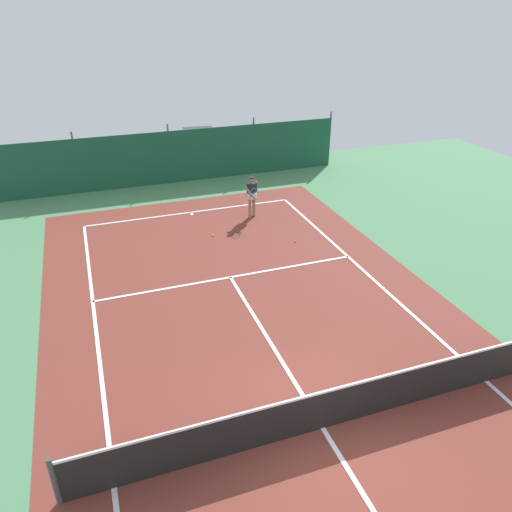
{
  "coord_description": "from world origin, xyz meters",
  "views": [
    {
      "loc": [
        -3.68,
        -6.36,
        7.75
      ],
      "look_at": [
        0.66,
        5.88,
        0.9
      ],
      "focal_mm": 34.73,
      "sensor_mm": 36.0,
      "label": 1
    }
  ],
  "objects_px": {
    "tennis_player": "(252,194)",
    "tennis_ball_midcourt": "(213,235)",
    "parked_car": "(200,147)",
    "tennis_ball_near_player": "(295,241)",
    "tennis_net": "(324,409)"
  },
  "relations": [
    {
      "from": "tennis_player",
      "to": "parked_car",
      "type": "xyz_separation_m",
      "value": [
        -0.19,
        7.59,
        -0.12
      ]
    },
    {
      "from": "tennis_ball_midcourt",
      "to": "parked_car",
      "type": "distance_m",
      "value": 9.0
    },
    {
      "from": "tennis_net",
      "to": "parked_car",
      "type": "bearing_deg",
      "value": 83.76
    },
    {
      "from": "tennis_player",
      "to": "tennis_ball_midcourt",
      "type": "height_order",
      "value": "tennis_player"
    },
    {
      "from": "tennis_net",
      "to": "tennis_player",
      "type": "bearing_deg",
      "value": 78.4
    },
    {
      "from": "tennis_player",
      "to": "parked_car",
      "type": "relative_size",
      "value": 0.37
    },
    {
      "from": "tennis_ball_near_player",
      "to": "tennis_ball_midcourt",
      "type": "xyz_separation_m",
      "value": [
        -2.64,
        1.43,
        0.0
      ]
    },
    {
      "from": "tennis_player",
      "to": "tennis_ball_near_player",
      "type": "xyz_separation_m",
      "value": [
        0.72,
        -2.63,
        -0.93
      ]
    },
    {
      "from": "tennis_ball_near_player",
      "to": "parked_car",
      "type": "bearing_deg",
      "value": 95.09
    },
    {
      "from": "tennis_ball_near_player",
      "to": "parked_car",
      "type": "distance_m",
      "value": 10.3
    },
    {
      "from": "tennis_player",
      "to": "tennis_ball_midcourt",
      "type": "relative_size",
      "value": 24.85
    },
    {
      "from": "tennis_net",
      "to": "tennis_ball_near_player",
      "type": "bearing_deg",
      "value": 70.11
    },
    {
      "from": "tennis_player",
      "to": "tennis_ball_near_player",
      "type": "distance_m",
      "value": 2.88
    },
    {
      "from": "tennis_ball_near_player",
      "to": "tennis_ball_midcourt",
      "type": "bearing_deg",
      "value": 151.55
    },
    {
      "from": "tennis_net",
      "to": "tennis_player",
      "type": "distance_m",
      "value": 10.9
    }
  ]
}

